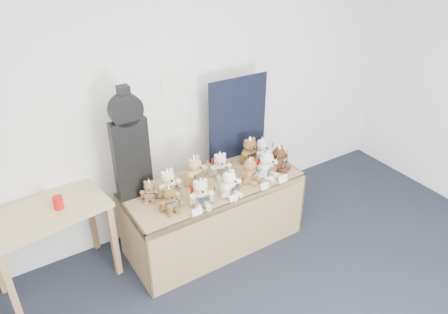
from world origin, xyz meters
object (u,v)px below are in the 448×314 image
teddy_front_right (250,171)px  teddy_front_end (279,159)px  teddy_back_centre_right (220,166)px  teddy_back_centre_left (195,171)px  teddy_back_end (262,151)px  guitar_case (130,145)px  teddy_front_left (201,194)px  teddy_back_far_left (150,191)px  side_table (49,223)px  teddy_back_right (250,152)px  teddy_front_centre (230,184)px  teddy_front_far_right (267,165)px  red_cup (58,202)px  teddy_front_far_left (170,200)px  teddy_back_left (168,183)px  display_table (217,200)px

teddy_front_right → teddy_front_end: teddy_front_end is taller
teddy_back_centre_right → teddy_back_centre_left: bearing=-169.8°
teddy_back_end → guitar_case: bearing=169.2°
teddy_front_left → teddy_back_far_left: (-0.33, 0.30, -0.03)m
side_table → teddy_back_right: teddy_back_right is taller
teddy_back_centre_left → teddy_front_centre: bearing=-80.7°
teddy_front_left → teddy_front_far_right: size_ratio=0.97×
teddy_back_centre_right → teddy_back_far_left: size_ratio=1.26×
teddy_front_left → teddy_back_centre_left: 0.33m
red_cup → teddy_back_end: (1.90, -0.13, -0.04)m
teddy_front_far_left → teddy_back_centre_right: size_ratio=0.95×
side_table → teddy_back_far_left: 0.83m
teddy_front_left → teddy_back_left: 0.32m
side_table → teddy_front_far_left: size_ratio=3.85×
teddy_back_centre_left → teddy_back_end: (0.75, 0.00, -0.02)m
side_table → teddy_front_far_right: 1.91m
display_table → teddy_back_right: 0.59m
teddy_back_centre_right → teddy_front_far_left: bearing=-146.2°
teddy_front_right → teddy_back_far_left: 0.91m
red_cup → teddy_back_far_left: (0.70, -0.15, -0.06)m
teddy_front_far_right → teddy_back_right: size_ratio=0.99×
teddy_back_centre_left → teddy_back_far_left: bearing=164.8°
guitar_case → teddy_back_far_left: 0.43m
side_table → teddy_front_end: bearing=-18.5°
teddy_back_left → teddy_back_far_left: size_ratio=1.36×
teddy_front_end → teddy_back_centre_right: same height
teddy_front_right → teddy_back_left: (-0.72, 0.20, 0.01)m
teddy_front_centre → display_table: bearing=82.8°
teddy_front_right → teddy_back_centre_left: 0.50m
display_table → guitar_case: size_ratio=1.63×
display_table → teddy_back_right: teddy_back_right is taller
teddy_back_centre_right → red_cup: bearing=-171.8°
teddy_front_right → teddy_back_left: 0.74m
teddy_front_centre → teddy_front_right: teddy_front_centre is taller
teddy_front_far_right → teddy_back_far_left: (-1.05, 0.23, -0.03)m
teddy_front_left → teddy_back_end: 0.92m
teddy_back_right → teddy_back_end: (0.12, -0.03, -0.01)m
teddy_back_left → teddy_front_far_left: bearing=-119.0°
teddy_front_centre → teddy_front_far_left: bearing=153.8°
teddy_front_far_left → teddy_back_left: bearing=69.9°
teddy_front_left → teddy_front_centre: teddy_front_left is taller
red_cup → teddy_back_far_left: bearing=-11.9°
display_table → teddy_back_centre_left: 0.34m
side_table → teddy_back_centre_right: 1.52m
teddy_front_right → side_table: bearing=142.3°
guitar_case → teddy_back_centre_left: (0.52, -0.11, -0.36)m
teddy_front_far_left → teddy_front_end: (1.15, 0.02, 0.01)m
teddy_front_far_right → teddy_back_end: size_ratio=1.10×
teddy_front_right → teddy_back_end: 0.39m
red_cup → teddy_front_end: (1.94, -0.34, -0.04)m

